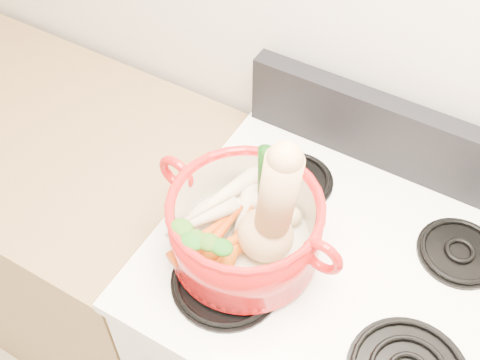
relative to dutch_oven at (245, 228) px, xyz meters
The scene contains 23 objects.
wall_back 0.54m from the dutch_oven, 66.05° to the left, with size 3.50×0.02×2.60m, color beige.
cooktop 0.24m from the dutch_oven, 23.39° to the left, with size 0.78×0.67×0.03m, color white.
control_backsplash 0.43m from the dutch_oven, 63.34° to the left, with size 0.76×0.05×0.18m, color black.
counter_left 1.06m from the dutch_oven, behind, with size 1.36×0.65×0.90m, color olive.
burner_front_left 0.11m from the dutch_oven, 88.18° to the right, with size 0.22×0.22×0.02m, color black.
burner_back_left 0.24m from the dutch_oven, 89.37° to the left, with size 0.17×0.17×0.02m, color black.
burner_back_right 0.45m from the dutch_oven, 30.27° to the left, with size 0.17×0.17×0.02m, color black.
dutch_oven is the anchor object (origin of this frame).
pot_handle_left 0.18m from the dutch_oven, behind, with size 0.08×0.08×0.02m, color #B6100F.
pot_handle_right 0.18m from the dutch_oven, ahead, with size 0.08×0.08×0.02m, color #B6100F.
squash 0.11m from the dutch_oven, ahead, with size 0.12×0.12×0.29m, color tan, non-canonical shape.
leek 0.10m from the dutch_oven, 56.87° to the left, with size 0.04×0.04×0.26m, color white.
ginger 0.09m from the dutch_oven, 69.40° to the left, with size 0.08×0.06×0.05m, color tan.
parsnip_0 0.06m from the dutch_oven, 145.32° to the left, with size 0.04×0.04×0.20m, color beige.
parsnip_1 0.08m from the dutch_oven, 158.13° to the left, with size 0.04×0.04×0.19m, color beige.
parsnip_2 0.06m from the dutch_oven, 121.37° to the left, with size 0.05×0.05×0.21m, color beige.
parsnip_3 0.09m from the dutch_oven, 165.30° to the right, with size 0.03×0.03×0.16m, color #F0E0C4.
parsnip_4 0.09m from the dutch_oven, 158.71° to the left, with size 0.04×0.04×0.20m, color beige.
carrot_0 0.03m from the dutch_oven, 67.22° to the right, with size 0.03×0.03×0.17m, color #B84709.
carrot_1 0.08m from the dutch_oven, 143.91° to the right, with size 0.04×0.04×0.17m, color red.
carrot_2 0.02m from the dutch_oven, 111.08° to the right, with size 0.03×0.03×0.18m, color #BA4D09.
carrot_3 0.05m from the dutch_oven, 101.09° to the right, with size 0.03×0.03×0.16m, color #B94109.
carrot_4 0.05m from the dutch_oven, 135.27° to the right, with size 0.03×0.03×0.15m, color #C24309.
Camera 1 is at (0.14, 0.72, 2.00)m, focal length 45.00 mm.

